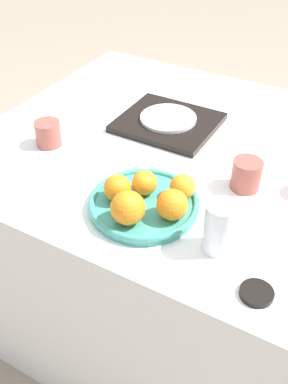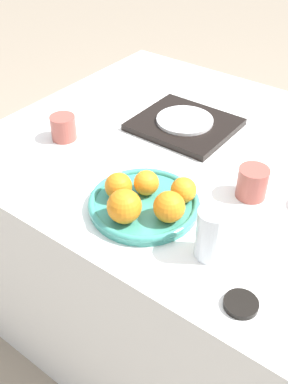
% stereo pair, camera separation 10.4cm
% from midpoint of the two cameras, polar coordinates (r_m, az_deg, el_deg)
% --- Properties ---
extents(ground_plane, '(12.00, 12.00, 0.00)m').
position_cam_midpoint_polar(ground_plane, '(1.79, 3.46, -14.93)').
color(ground_plane, gray).
extents(table, '(1.25, 1.00, 0.74)m').
position_cam_midpoint_polar(table, '(1.51, 3.99, -6.54)').
color(table, white).
rests_on(table, ground_plane).
extents(fruit_platter, '(0.26, 0.26, 0.03)m').
position_cam_midpoint_polar(fruit_platter, '(1.06, -2.80, -1.63)').
color(fruit_platter, teal).
rests_on(fruit_platter, table).
extents(orange_0, '(0.08, 0.08, 0.08)m').
position_cam_midpoint_polar(orange_0, '(0.98, -5.08, -2.14)').
color(orange_0, orange).
rests_on(orange_0, fruit_platter).
extents(orange_1, '(0.06, 0.06, 0.06)m').
position_cam_midpoint_polar(orange_1, '(1.05, 2.11, 0.54)').
color(orange_1, orange).
rests_on(orange_1, fruit_platter).
extents(orange_2, '(0.07, 0.07, 0.07)m').
position_cam_midpoint_polar(orange_2, '(1.05, -6.23, 0.38)').
color(orange_2, orange).
rests_on(orange_2, fruit_platter).
extents(orange_3, '(0.07, 0.07, 0.07)m').
position_cam_midpoint_polar(orange_3, '(0.99, 0.63, -1.74)').
color(orange_3, orange).
rests_on(orange_3, fruit_platter).
extents(orange_4, '(0.06, 0.06, 0.06)m').
position_cam_midpoint_polar(orange_4, '(1.06, -2.73, 1.08)').
color(orange_4, orange).
rests_on(orange_4, fruit_platter).
extents(water_glass, '(0.07, 0.07, 0.12)m').
position_cam_midpoint_polar(water_glass, '(0.94, 6.42, -4.62)').
color(water_glass, silver).
rests_on(water_glass, table).
extents(serving_tray, '(0.29, 0.26, 0.02)m').
position_cam_midpoint_polar(serving_tray, '(1.38, 0.91, 8.75)').
color(serving_tray, black).
rests_on(serving_tray, table).
extents(side_plate, '(0.17, 0.17, 0.01)m').
position_cam_midpoint_polar(side_plate, '(1.37, 0.92, 9.30)').
color(side_plate, white).
rests_on(side_plate, serving_tray).
extents(cup_2, '(0.07, 0.07, 0.07)m').
position_cam_midpoint_polar(cup_2, '(1.32, -14.31, 7.14)').
color(cup_2, '#9E4C42').
rests_on(cup_2, table).
extents(cup_3, '(0.07, 0.07, 0.08)m').
position_cam_midpoint_polar(cup_3, '(1.12, 10.33, 2.08)').
color(cup_3, '#9E4C42').
rests_on(cup_3, table).
extents(soy_dish, '(0.07, 0.07, 0.01)m').
position_cam_midpoint_polar(soy_dish, '(0.90, 10.87, -12.66)').
color(soy_dish, black).
rests_on(soy_dish, table).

